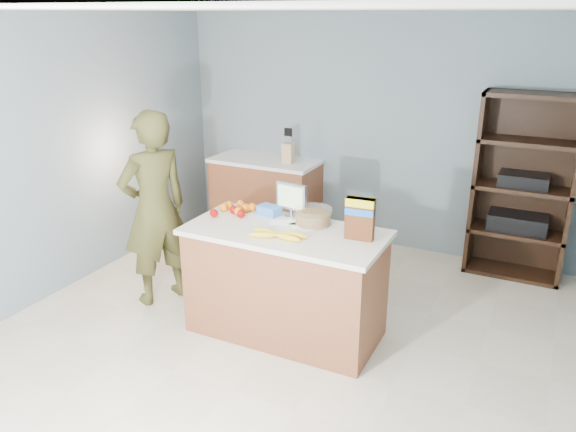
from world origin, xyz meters
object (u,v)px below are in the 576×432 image
at_px(shelving_unit, 522,190).
at_px(cereal_box, 360,216).
at_px(counter_peninsula, 285,286).
at_px(person, 155,209).
at_px(tv, 291,198).

distance_m(shelving_unit, cereal_box, 2.21).
height_order(counter_peninsula, cereal_box, cereal_box).
relative_size(person, cereal_box, 5.46).
bearing_deg(counter_peninsula, tv, 107.11).
relative_size(shelving_unit, person, 1.04).
relative_size(counter_peninsula, person, 0.90).
height_order(tv, cereal_box, cereal_box).
relative_size(counter_peninsula, tv, 5.53).
height_order(shelving_unit, person, shelving_unit).
xyz_separation_m(tv, cereal_box, (0.67, -0.22, 0.03)).
bearing_deg(counter_peninsula, cereal_box, 7.85).
bearing_deg(tv, person, -166.74).
distance_m(shelving_unit, person, 3.49).
relative_size(tv, cereal_box, 0.89).
bearing_deg(tv, cereal_box, -18.54).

